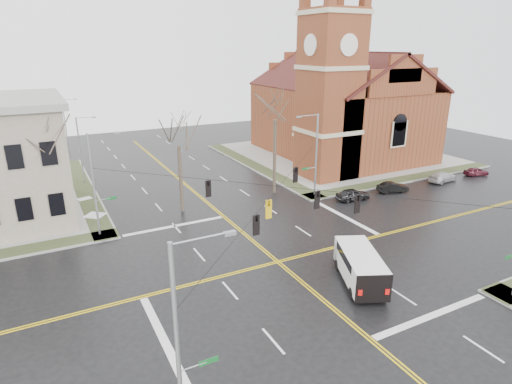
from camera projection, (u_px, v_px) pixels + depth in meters
name	position (u px, v px, depth m)	size (l,w,h in m)	color
ground	(278.00, 262.00, 33.26)	(120.00, 120.00, 0.00)	black
sidewalks	(278.00, 261.00, 33.23)	(80.00, 80.00, 0.17)	gray
road_markings	(278.00, 262.00, 33.26)	(100.00, 100.00, 0.01)	gold
church	(339.00, 100.00, 62.14)	(24.28, 27.48, 27.50)	brown
signal_pole_ne	(315.00, 153.00, 46.25)	(2.75, 0.22, 9.00)	gray
signal_pole_nw	(95.00, 182.00, 36.32)	(2.75, 0.22, 9.00)	gray
signal_pole_sw	(181.00, 337.00, 17.05)	(2.75, 0.22, 9.00)	gray
span_wires	(279.00, 186.00, 31.24)	(23.02, 23.02, 0.03)	black
traffic_signals	(284.00, 199.00, 30.93)	(8.21, 8.26, 1.30)	black
streetlight_north_a	(81.00, 148.00, 50.59)	(2.30, 0.20, 8.00)	gray
streetlight_north_b	(66.00, 122.00, 67.35)	(2.30, 0.20, 8.00)	gray
cargo_van	(359.00, 264.00, 30.14)	(4.62, 6.45, 2.30)	white
parked_car_a	(353.00, 194.00, 46.36)	(1.52, 3.78, 1.29)	black
parked_car_b	(393.00, 187.00, 48.85)	(1.25, 3.57, 1.18)	black
parked_car_c	(442.00, 177.00, 52.68)	(1.74, 4.28, 1.24)	silver
parked_car_d	(476.00, 171.00, 55.18)	(1.28, 3.18, 1.08)	#4A1521
tree_nw_far	(45.00, 145.00, 35.50)	(4.00, 4.00, 11.26)	#3D3127
tree_nw_near	(178.00, 142.00, 41.12)	(4.00, 4.00, 9.91)	#3D3127
tree_ne	(275.00, 114.00, 45.65)	(4.00, 4.00, 12.42)	#3D3127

